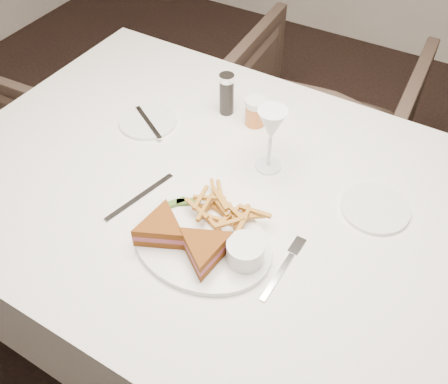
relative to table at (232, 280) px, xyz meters
name	(u,v)px	position (x,y,z in m)	size (l,w,h in m)	color
table	(232,280)	(0.00, 0.00, 0.00)	(1.48, 0.99, 0.75)	white
chair_far	(318,116)	(-0.09, 0.88, -0.02)	(0.69, 0.65, 0.71)	#44342A
table_setting	(222,200)	(0.00, -0.06, 0.41)	(0.81, 0.62, 0.18)	white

